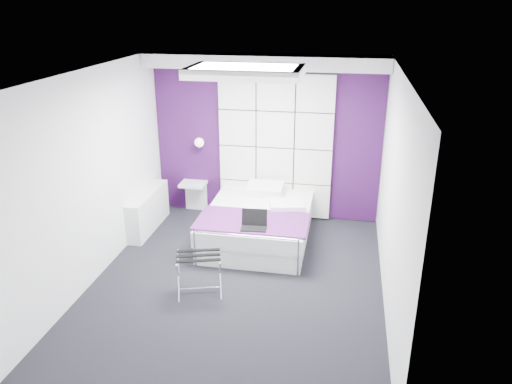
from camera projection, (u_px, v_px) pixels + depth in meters
The scene contains 15 objects.
floor at pixel (237, 282), 6.31m from camera, with size 4.40×4.40×0.00m, color black.
ceiling at pixel (234, 73), 5.36m from camera, with size 4.40×4.40×0.00m, color white.
wall_back at pixel (266, 138), 7.85m from camera, with size 3.60×3.60×0.00m, color white.
wall_left at pixel (93, 177), 6.14m from camera, with size 4.40×4.40×0.00m, color white.
wall_right at pixel (394, 197), 5.53m from camera, with size 4.40×4.40×0.00m, color white.
accent_wall at pixel (266, 138), 7.84m from camera, with size 3.58×0.02×2.58m, color #330E3E.
soffit at pixel (264, 62), 7.18m from camera, with size 3.58×0.50×0.20m, color white.
headboard at pixel (275, 147), 7.81m from camera, with size 1.80×0.08×2.30m, color silver, non-canonical shape.
skylight at pixel (245, 71), 5.93m from camera, with size 1.36×0.86×0.12m, color white, non-canonical shape.
wall_lamp at pixel (200, 142), 7.93m from camera, with size 0.15×0.15×0.15m, color white.
radiator at pixel (148, 211), 7.68m from camera, with size 0.22×1.20×0.60m, color white.
bed at pixel (258, 223), 7.31m from camera, with size 1.53×1.84×0.65m.
nightstand at pixel (193, 184), 8.17m from camera, with size 0.42×0.32×0.05m, color white.
luggage_rack at pixel (199, 274), 6.01m from camera, with size 0.52×0.38×0.51m.
laptop at pixel (254, 223), 6.60m from camera, with size 0.34×0.24×0.24m.
Camera 1 is at (1.23, -5.32, 3.36)m, focal length 35.00 mm.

